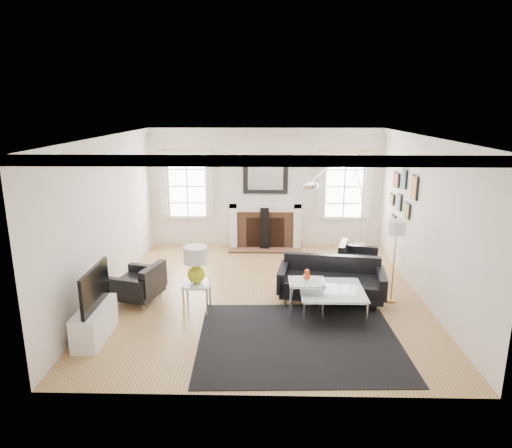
{
  "coord_description": "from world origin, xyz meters",
  "views": [
    {
      "loc": [
        0.02,
        -7.66,
        3.29
      ],
      "look_at": [
        -0.16,
        0.3,
        1.22
      ],
      "focal_mm": 32.0,
      "sensor_mm": 36.0,
      "label": 1
    }
  ],
  "objects_px": {
    "armchair_left": "(140,285)",
    "arc_floor_lamp": "(338,207)",
    "fireplace": "(265,225)",
    "armchair_right": "(356,261)",
    "coffee_table": "(331,291)",
    "gourd_lamp": "(196,262)",
    "sofa": "(331,282)"
  },
  "relations": [
    {
      "from": "arc_floor_lamp",
      "to": "fireplace",
      "type": "bearing_deg",
      "value": 148.72
    },
    {
      "from": "armchair_right",
      "to": "arc_floor_lamp",
      "type": "height_order",
      "value": "arc_floor_lamp"
    },
    {
      "from": "arc_floor_lamp",
      "to": "coffee_table",
      "type": "bearing_deg",
      "value": -99.95
    },
    {
      "from": "fireplace",
      "to": "arc_floor_lamp",
      "type": "height_order",
      "value": "arc_floor_lamp"
    },
    {
      "from": "armchair_right",
      "to": "gourd_lamp",
      "type": "relative_size",
      "value": 1.58
    },
    {
      "from": "armchair_left",
      "to": "gourd_lamp",
      "type": "relative_size",
      "value": 1.63
    },
    {
      "from": "fireplace",
      "to": "sofa",
      "type": "height_order",
      "value": "fireplace"
    },
    {
      "from": "fireplace",
      "to": "armchair_right",
      "type": "relative_size",
      "value": 1.76
    },
    {
      "from": "fireplace",
      "to": "armchair_right",
      "type": "xyz_separation_m",
      "value": [
        1.81,
        -1.83,
        -0.24
      ]
    },
    {
      "from": "armchair_left",
      "to": "arc_floor_lamp",
      "type": "relative_size",
      "value": 0.45
    },
    {
      "from": "fireplace",
      "to": "coffee_table",
      "type": "bearing_deg",
      "value": -73.63
    },
    {
      "from": "sofa",
      "to": "armchair_left",
      "type": "height_order",
      "value": "sofa"
    },
    {
      "from": "armchair_right",
      "to": "coffee_table",
      "type": "distance_m",
      "value": 1.97
    },
    {
      "from": "fireplace",
      "to": "gourd_lamp",
      "type": "xyz_separation_m",
      "value": [
        -1.1,
        -3.56,
        0.31
      ]
    },
    {
      "from": "fireplace",
      "to": "arc_floor_lamp",
      "type": "relative_size",
      "value": 0.76
    },
    {
      "from": "coffee_table",
      "to": "gourd_lamp",
      "type": "bearing_deg",
      "value": 177.54
    },
    {
      "from": "gourd_lamp",
      "to": "arc_floor_lamp",
      "type": "distance_m",
      "value": 3.74
    },
    {
      "from": "coffee_table",
      "to": "arc_floor_lamp",
      "type": "bearing_deg",
      "value": 80.05
    },
    {
      "from": "sofa",
      "to": "armchair_right",
      "type": "bearing_deg",
      "value": 60.83
    },
    {
      "from": "sofa",
      "to": "armchair_right",
      "type": "xyz_separation_m",
      "value": [
        0.65,
        1.17,
        -0.02
      ]
    },
    {
      "from": "gourd_lamp",
      "to": "arc_floor_lamp",
      "type": "xyz_separation_m",
      "value": [
        2.65,
        2.62,
        0.35
      ]
    },
    {
      "from": "armchair_right",
      "to": "sofa",
      "type": "bearing_deg",
      "value": -119.17
    },
    {
      "from": "armchair_left",
      "to": "armchair_right",
      "type": "xyz_separation_m",
      "value": [
        3.96,
        1.36,
        -0.01
      ]
    },
    {
      "from": "coffee_table",
      "to": "armchair_right",
      "type": "bearing_deg",
      "value": 67.95
    },
    {
      "from": "arc_floor_lamp",
      "to": "sofa",
      "type": "bearing_deg",
      "value": -100.7
    },
    {
      "from": "fireplace",
      "to": "coffee_table",
      "type": "xyz_separation_m",
      "value": [
        1.07,
        -3.65,
        -0.12
      ]
    },
    {
      "from": "sofa",
      "to": "armchair_right",
      "type": "distance_m",
      "value": 1.34
    },
    {
      "from": "armchair_right",
      "to": "coffee_table",
      "type": "height_order",
      "value": "armchair_right"
    },
    {
      "from": "coffee_table",
      "to": "arc_floor_lamp",
      "type": "relative_size",
      "value": 0.46
    },
    {
      "from": "fireplace",
      "to": "sofa",
      "type": "xyz_separation_m",
      "value": [
        1.16,
        -2.99,
        -0.22
      ]
    },
    {
      "from": "armchair_left",
      "to": "gourd_lamp",
      "type": "bearing_deg",
      "value": -19.61
    },
    {
      "from": "armchair_left",
      "to": "coffee_table",
      "type": "height_order",
      "value": "armchair_left"
    }
  ]
}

